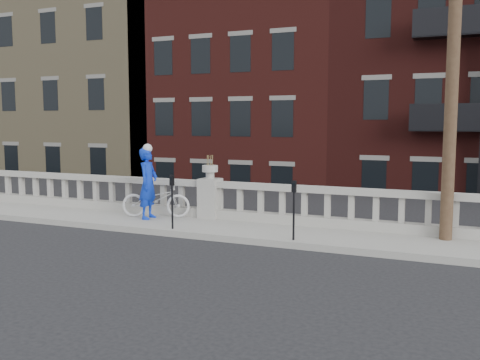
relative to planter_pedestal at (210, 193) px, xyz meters
The scene contains 10 objects.
ground 4.04m from the planter_pedestal, 90.00° to the right, with size 120.00×120.00×0.00m, color black.
sidewalk 1.21m from the planter_pedestal, 90.00° to the right, with size 32.00×2.20×0.15m, color #9C9991.
balustrade 0.19m from the planter_pedestal, ahead, with size 28.00×0.34×1.03m.
planter_pedestal is the anchor object (origin of this frame).
lower_level 19.19m from the planter_pedestal, 88.31° to the left, with size 80.00×44.00×20.80m.
utility_pole 7.61m from the planter_pedestal, ahead, with size 1.60×0.28×10.00m.
parking_meter_b 1.81m from the planter_pedestal, 94.95° to the right, with size 0.10×0.09×1.36m.
parking_meter_c 3.52m from the planter_pedestal, 30.76° to the right, with size 0.10×0.09×1.36m.
bicycle 1.55m from the planter_pedestal, 159.13° to the right, with size 0.67×1.93×1.01m, color silver.
cyclist 1.74m from the planter_pedestal, 151.22° to the right, with size 0.72×0.47×1.97m, color #0C2EC2.
Camera 1 is at (6.68, -9.28, 2.84)m, focal length 40.00 mm.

